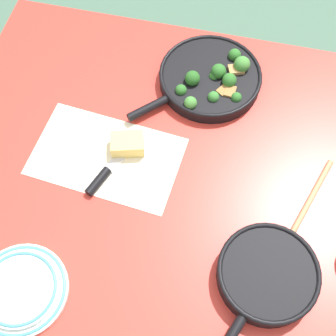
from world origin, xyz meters
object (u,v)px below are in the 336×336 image
wooden_spoon (292,234)px  grater_knife (108,170)px  dinner_plate_stack (20,289)px  cheese_block (127,144)px  skillet_eggs (267,276)px  skillet_broccoli (211,78)px

wooden_spoon → grater_knife: bearing=-78.5°
wooden_spoon → grater_knife: (-0.49, 0.07, 0.00)m
dinner_plate_stack → cheese_block: bearing=71.5°
wooden_spoon → cheese_block: cheese_block is taller
wooden_spoon → grater_knife: 0.50m
skillet_eggs → dinner_plate_stack: (-0.56, -0.15, -0.02)m
cheese_block → dinner_plate_stack: (-0.14, -0.43, -0.01)m
cheese_block → dinner_plate_stack: size_ratio=0.46×
skillet_broccoli → skillet_eggs: size_ratio=0.93×
wooden_spoon → dinner_plate_stack: 0.67m
skillet_broccoli → wooden_spoon: size_ratio=0.93×
dinner_plate_stack → grater_knife: bearing=72.4°
skillet_broccoli → grater_knife: skillet_broccoli is taller
skillet_eggs → wooden_spoon: (0.05, 0.12, -0.02)m
wooden_spoon → cheese_block: bearing=-88.4°
skillet_eggs → grater_knife: 0.49m
skillet_eggs → cheese_block: size_ratio=3.75×
skillet_eggs → cheese_block: skillet_eggs is taller
wooden_spoon → dinner_plate_stack: bearing=-45.6°
wooden_spoon → cheese_block: (-0.46, 0.15, 0.01)m
skillet_eggs → wooden_spoon: bearing=179.1°
skillet_eggs → dinner_plate_stack: size_ratio=1.71×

